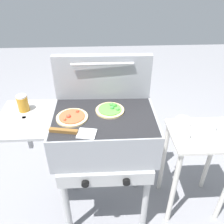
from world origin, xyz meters
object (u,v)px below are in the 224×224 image
Objects in this scene: topping_bowl_far at (182,134)px; topping_bowl_middle at (183,122)px; spatula at (73,132)px; prep_table at (198,156)px; grill at (102,134)px; sauce_jar at (23,103)px; topping_bowl_near at (208,126)px; pizza_pepperoni at (72,117)px; pizza_veggie at (110,110)px.

topping_bowl_far and topping_bowl_middle have the same top height.
prep_table is at bearing 11.28° from spatula.
grill is at bearing 45.63° from spatula.
sauce_jar reaches higher than grill.
spatula is at bearing -159.30° from topping_bowl_middle.
prep_table is 6.45× the size of topping_bowl_near.
topping_bowl_middle is (-0.16, 0.05, 0.00)m from topping_bowl_near.
pizza_pepperoni is at bearing -18.69° from sauce_jar.
grill is 1.32× the size of prep_table.
pizza_pepperoni is 0.33m from sauce_jar.
pizza_veggie is at bearing -172.83° from topping_bowl_middle.
topping_bowl_near and topping_bowl_far have the same top height.
grill is 0.17m from pizza_veggie.
pizza_pepperoni is at bearing -163.52° from pizza_veggie.
pizza_pepperoni reaches higher than prep_table.
sauce_jar reaches higher than spatula.
prep_table is at bearing 1.74° from pizza_pepperoni.
pizza_pepperoni is (-0.18, -0.02, 0.15)m from grill.
spatula reaches higher than topping_bowl_middle.
pizza_pepperoni is 0.71× the size of spatula.
prep_table is 0.24m from topping_bowl_near.
topping_bowl_middle is at bearing 70.84° from topping_bowl_far.
topping_bowl_near is 1.06× the size of topping_bowl_middle.
grill reaches higher than topping_bowl_middle.
grill reaches higher than topping_bowl_near.
sauce_jar is at bearing 176.33° from pizza_veggie.
pizza_pepperoni is at bearing -179.63° from topping_bowl_far.
pizza_veggie is 0.94× the size of pizza_pepperoni.
pizza_pepperoni is at bearing -169.84° from topping_bowl_middle.
sauce_jar is at bearing 170.37° from grill.
grill is 0.71m from prep_table.
pizza_pepperoni is 0.77m from topping_bowl_middle.
grill is at bearing 178.13° from topping_bowl_far.
grill reaches higher than prep_table.
pizza_veggie is at bearing 172.10° from topping_bowl_far.
grill is 0.53m from sauce_jar.
topping_bowl_near is (0.88, 0.22, -0.16)m from spatula.
pizza_veggie reaches higher than prep_table.
prep_table is at bearing -3.97° from pizza_veggie.
sauce_jar is at bearing 143.07° from spatula.
pizza_pepperoni is at bearing -178.26° from prep_table.
grill is at bearing 6.94° from pizza_pepperoni.
spatula reaches higher than topping_bowl_near.
spatula is 2.51× the size of topping_bowl_middle.
spatula is 0.92m from topping_bowl_near.
prep_table is 6.91× the size of topping_bowl_far.
pizza_veggie is 0.24× the size of prep_table.
grill is 8.54× the size of topping_bowl_near.
topping_bowl_middle is (0.51, 0.06, -0.16)m from pizza_veggie.
topping_bowl_near is (0.72, 0.06, -0.01)m from grill.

